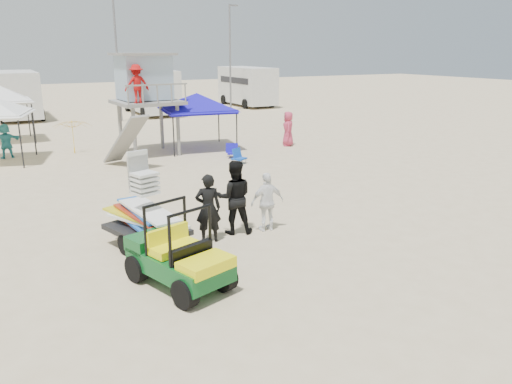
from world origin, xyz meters
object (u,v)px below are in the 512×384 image
utility_cart (178,250)px  canopy_blue (197,96)px  surf_trailer (145,215)px  lifeguard_tower (144,81)px  man_left (208,208)px

utility_cart → canopy_blue: canopy_blue is taller
utility_cart → canopy_blue: 15.01m
surf_trailer → canopy_blue: size_ratio=0.74×
lifeguard_tower → canopy_blue: 2.67m
lifeguard_tower → canopy_blue: size_ratio=1.25×
man_left → lifeguard_tower: size_ratio=0.39×
surf_trailer → man_left: bearing=-11.2°
surf_trailer → man_left: (1.52, -0.30, 0.01)m
utility_cart → lifeguard_tower: lifeguard_tower is taller
man_left → lifeguard_tower: bearing=-79.6°
utility_cart → canopy_blue: (5.94, 13.68, 1.75)m
surf_trailer → man_left: surf_trailer is taller
man_left → canopy_blue: bearing=-91.3°
utility_cart → man_left: (1.52, 2.03, 0.08)m
utility_cart → man_left: size_ratio=1.41×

